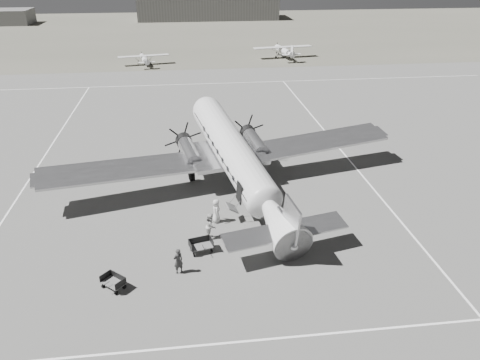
# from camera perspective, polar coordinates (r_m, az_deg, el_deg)

# --- Properties ---
(ground) EXTENTS (260.00, 260.00, 0.00)m
(ground) POSITION_cam_1_polar(r_m,az_deg,el_deg) (37.17, -0.21, -3.57)
(ground) COLOR slate
(ground) RESTS_ON ground
(taxi_line_near) EXTENTS (60.00, 0.15, 0.01)m
(taxi_line_near) POSITION_cam_1_polar(r_m,az_deg,el_deg) (26.04, 3.68, -18.78)
(taxi_line_near) COLOR white
(taxi_line_near) RESTS_ON ground
(taxi_line_right) EXTENTS (0.15, 80.00, 0.01)m
(taxi_line_right) POSITION_cam_1_polar(r_m,az_deg,el_deg) (40.22, 17.04, -2.38)
(taxi_line_right) COLOR white
(taxi_line_right) RESTS_ON ground
(taxi_line_left) EXTENTS (0.15, 60.00, 0.01)m
(taxi_line_left) POSITION_cam_1_polar(r_m,az_deg,el_deg) (48.07, -23.58, 1.26)
(taxi_line_left) COLOR white
(taxi_line_left) RESTS_ON ground
(taxi_line_horizon) EXTENTS (90.00, 0.15, 0.01)m
(taxi_line_horizon) POSITION_cam_1_polar(r_m,az_deg,el_deg) (74.51, -3.96, 11.64)
(taxi_line_horizon) COLOR white
(taxi_line_horizon) RESTS_ON ground
(grass_infield) EXTENTS (260.00, 90.00, 0.01)m
(grass_infield) POSITION_cam_1_polar(r_m,az_deg,el_deg) (128.50, -5.52, 17.62)
(grass_infield) COLOR #615E52
(grass_infield) RESTS_ON ground
(hangar_main) EXTENTS (42.00, 14.00, 6.60)m
(hangar_main) POSITION_cam_1_polar(r_m,az_deg,el_deg) (153.12, -3.94, 20.24)
(hangar_main) COLOR slate
(hangar_main) RESTS_ON ground
(dc3_airliner) EXTENTS (35.91, 28.72, 6.04)m
(dc3_airliner) POSITION_cam_1_polar(r_m,az_deg,el_deg) (38.30, -0.37, 2.40)
(dc3_airliner) COLOR #BBBBBD
(dc3_airliner) RESTS_ON ground
(light_plane_left) EXTENTS (10.47, 9.10, 1.91)m
(light_plane_left) POSITION_cam_1_polar(r_m,az_deg,el_deg) (88.90, -11.60, 14.16)
(light_plane_left) COLOR silver
(light_plane_left) RESTS_ON ground
(light_plane_right) EXTENTS (12.88, 11.02, 2.42)m
(light_plane_right) POSITION_cam_1_polar(r_m,az_deg,el_deg) (93.67, 5.34, 15.30)
(light_plane_right) COLOR silver
(light_plane_right) RESTS_ON ground
(baggage_cart_near) EXTENTS (1.86, 1.52, 0.92)m
(baggage_cart_near) POSITION_cam_1_polar(r_m,az_deg,el_deg) (32.05, -4.77, -8.01)
(baggage_cart_near) COLOR #616161
(baggage_cart_near) RESTS_ON ground
(baggage_cart_far) EXTENTS (1.80, 1.77, 0.84)m
(baggage_cart_far) POSITION_cam_1_polar(r_m,az_deg,el_deg) (29.85, -15.20, -11.96)
(baggage_cart_far) COLOR #616161
(baggage_cart_far) RESTS_ON ground
(ground_crew) EXTENTS (0.77, 0.67, 1.77)m
(ground_crew) POSITION_cam_1_polar(r_m,az_deg,el_deg) (30.07, -7.54, -9.75)
(ground_crew) COLOR #2F2F2F
(ground_crew) RESTS_ON ground
(ramp_agent) EXTENTS (0.93, 1.10, 1.98)m
(ramp_agent) POSITION_cam_1_polar(r_m,az_deg,el_deg) (33.17, -3.57, -5.60)
(ramp_agent) COLOR #B9B9B7
(ramp_agent) RESTS_ON ground
(passenger) EXTENTS (0.67, 0.96, 1.85)m
(passenger) POSITION_cam_1_polar(r_m,az_deg,el_deg) (35.11, -2.93, -3.78)
(passenger) COLOR beige
(passenger) RESTS_ON ground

